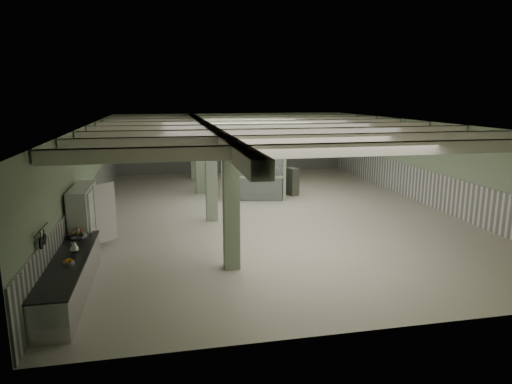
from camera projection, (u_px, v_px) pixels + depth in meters
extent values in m
plane|color=beige|center=(269.00, 211.00, 18.96)|extent=(20.00, 20.00, 0.00)
cube|color=beige|center=(270.00, 123.00, 18.20)|extent=(14.00, 20.00, 0.02)
cube|color=#A1B994|center=(232.00, 143.00, 28.16)|extent=(14.00, 0.02, 3.60)
cube|color=#A1B994|center=(387.00, 246.00, 9.01)|extent=(14.00, 0.02, 3.60)
cube|color=#A1B994|center=(89.00, 174.00, 17.20)|extent=(0.02, 20.00, 3.60)
cube|color=#A1B994|center=(425.00, 163.00, 19.97)|extent=(0.02, 20.00, 3.60)
cube|color=white|center=(92.00, 201.00, 17.42)|extent=(0.05, 19.90, 1.50)
cube|color=white|center=(423.00, 186.00, 20.18)|extent=(0.05, 19.90, 1.50)
cube|color=white|center=(233.00, 160.00, 28.35)|extent=(13.90, 0.05, 1.50)
cube|color=white|center=(208.00, 130.00, 17.75)|extent=(0.45, 19.90, 0.40)
cube|color=white|center=(341.00, 150.00, 11.06)|extent=(13.90, 0.35, 0.32)
cube|color=white|center=(309.00, 140.00, 13.45)|extent=(13.90, 0.35, 0.32)
cube|color=white|center=(287.00, 133.00, 15.85)|extent=(13.90, 0.35, 0.32)
cube|color=white|center=(270.00, 128.00, 18.24)|extent=(13.90, 0.35, 0.32)
cube|color=white|center=(257.00, 124.00, 20.63)|extent=(13.90, 0.35, 0.32)
cube|color=white|center=(247.00, 121.00, 23.03)|extent=(13.90, 0.35, 0.32)
cube|color=white|center=(239.00, 118.00, 25.42)|extent=(13.90, 0.35, 0.32)
cube|color=#8EA282|center=(231.00, 205.00, 12.34)|extent=(0.42, 0.42, 3.60)
cube|color=#8EA282|center=(211.00, 174.00, 17.13)|extent=(0.42, 0.42, 3.60)
cube|color=#8EA282|center=(200.00, 157.00, 21.92)|extent=(0.42, 0.42, 3.60)
cube|color=#8EA282|center=(194.00, 147.00, 25.75)|extent=(0.42, 0.42, 3.60)
cylinder|color=black|center=(41.00, 230.00, 9.92)|extent=(0.02, 1.20, 0.02)
cone|color=#2F3E2E|center=(325.00, 152.00, 13.63)|extent=(0.44, 0.44, 0.22)
cone|color=#2F3E2E|center=(279.00, 136.00, 18.90)|extent=(0.44, 0.44, 0.22)
cone|color=#2F3E2E|center=(255.00, 127.00, 23.68)|extent=(0.44, 0.44, 0.22)
cube|color=silver|center=(71.00, 278.00, 10.87)|extent=(0.78, 4.62, 0.88)
cube|color=black|center=(69.00, 260.00, 10.78)|extent=(0.82, 4.66, 0.04)
cylinder|color=#B2B2B7|center=(69.00, 263.00, 10.44)|extent=(0.31, 0.31, 0.08)
cylinder|color=black|center=(41.00, 243.00, 9.71)|extent=(0.04, 0.27, 0.27)
cylinder|color=black|center=(44.00, 239.00, 9.98)|extent=(0.03, 0.24, 0.24)
cube|color=silver|center=(84.00, 223.00, 13.61)|extent=(0.53, 2.14, 1.96)
cube|color=silver|center=(92.00, 227.00, 13.20)|extent=(0.06, 0.80, 1.86)
cube|color=silver|center=(101.00, 217.00, 14.24)|extent=(0.59, 0.63, 1.86)
cube|color=silver|center=(94.00, 227.00, 13.21)|extent=(0.02, 0.05, 0.30)
cube|color=silver|center=(98.00, 218.00, 14.14)|extent=(0.02, 0.05, 0.30)
cube|color=#9BBC96|center=(223.00, 176.00, 20.42)|extent=(0.14, 0.14, 2.31)
cube|color=#9BBC96|center=(226.00, 168.00, 22.68)|extent=(0.14, 0.14, 2.31)
cube|color=#9BBC96|center=(285.00, 176.00, 20.42)|extent=(0.14, 0.14, 2.31)
cube|color=#9BBC96|center=(282.00, 168.00, 22.68)|extent=(0.14, 0.14, 2.31)
cube|color=#9BBC96|center=(254.00, 146.00, 21.29)|extent=(3.47, 3.11, 0.12)
cube|color=silver|center=(254.00, 189.00, 20.55)|extent=(2.53, 0.57, 1.05)
cube|color=silver|center=(254.00, 162.00, 20.29)|extent=(2.53, 0.57, 1.22)
cube|color=silver|center=(254.00, 180.00, 22.81)|extent=(2.53, 0.57, 1.05)
cube|color=silver|center=(254.00, 155.00, 22.55)|extent=(2.53, 0.57, 1.22)
cube|color=silver|center=(225.00, 184.00, 21.67)|extent=(0.48, 2.08, 1.05)
cube|color=silver|center=(224.00, 159.00, 21.42)|extent=(0.48, 2.08, 1.22)
cube|color=silver|center=(283.00, 184.00, 21.68)|extent=(0.48, 2.08, 1.05)
cube|color=silver|center=(283.00, 158.00, 21.42)|extent=(0.48, 2.08, 1.22)
cube|color=#4F5244|center=(292.00, 182.00, 21.77)|extent=(0.62, 0.72, 1.31)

